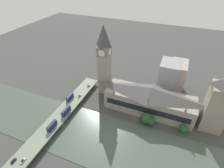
{
  "coord_description": "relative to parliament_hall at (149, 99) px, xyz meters",
  "views": [
    {
      "loc": [
        -111.35,
        -21.78,
        118.31
      ],
      "look_at": [
        19.73,
        31.0,
        17.24
      ],
      "focal_mm": 28.0,
      "sensor_mm": 36.0,
      "label": 1
    }
  ],
  "objects": [
    {
      "name": "parliament_hall",
      "position": [
        0.0,
        0.0,
        0.0
      ],
      "size": [
        24.86,
        80.84,
        26.44
      ],
      "color": "gray",
      "rests_on": "ground_plane"
    },
    {
      "name": "car_northbound_mid",
      "position": [
        -87.72,
        67.82,
        -7.24
      ],
      "size": [
        4.13,
        1.78,
        1.26
      ],
      "color": "silver",
      "rests_on": "road_bridge"
    },
    {
      "name": "city_block_center",
      "position": [
        40.7,
        -19.53,
        4.04
      ],
      "size": [
        25.75,
        15.74,
        34.32
      ],
      "color": "#A39E93",
      "rests_on": "ground_plane"
    },
    {
      "name": "victoria_tower",
      "position": [
        0.06,
        -53.07,
        12.04
      ],
      "size": [
        17.3,
        17.3,
        54.31
      ],
      "color": "gray",
      "rests_on": "ground_plane"
    },
    {
      "name": "tree_embankment_mid",
      "position": [
        -17.4,
        -1.82,
        -6.82
      ],
      "size": [
        9.75,
        9.75,
        11.18
      ],
      "color": "brown",
      "rests_on": "ground_plane"
    },
    {
      "name": "car_southbound_tail",
      "position": [
        -90.11,
        73.85,
        -7.22
      ],
      "size": [
        4.05,
        1.87,
        1.29
      ],
      "color": "black",
      "rests_on": "road_bridge"
    },
    {
      "name": "road_bridge",
      "position": [
        -47.13,
        70.52,
        -8.9
      ],
      "size": [
        135.74,
        14.74,
        5.23
      ],
      "color": "#5D6A59",
      "rests_on": "ground_plane"
    },
    {
      "name": "city_block_west",
      "position": [
        38.48,
        -11.56,
        4.19
      ],
      "size": [
        25.07,
        19.89,
        34.61
      ],
      "color": "#939399",
      "rests_on": "ground_plane"
    },
    {
      "name": "double_decker_bus_rear",
      "position": [
        -36.99,
        66.74,
        -5.07
      ],
      "size": [
        11.6,
        2.6,
        5.1
      ],
      "color": "navy",
      "rests_on": "road_bridge"
    },
    {
      "name": "tree_embankment_far",
      "position": [
        -16.58,
        -32.76,
        -7.94
      ],
      "size": [
        6.91,
        6.91,
        8.65
      ],
      "color": "brown",
      "rests_on": "ground_plane"
    },
    {
      "name": "ground_plane",
      "position": [
        -15.2,
        8.0,
        -13.12
      ],
      "size": [
        600.0,
        600.0,
        0.0
      ],
      "primitive_type": "plane",
      "color": "#424442"
    },
    {
      "name": "tree_embankment_near",
      "position": [
        -18.5,
        -5.79,
        -7.67
      ],
      "size": [
        6.96,
        6.96,
        8.94
      ],
      "color": "brown",
      "rests_on": "ground_plane"
    },
    {
      "name": "car_southbound_lead",
      "position": [
        -12.62,
        67.64,
        -7.17
      ],
      "size": [
        4.62,
        1.83,
        1.4
      ],
      "color": "gold",
      "rests_on": "road_bridge"
    },
    {
      "name": "car_northbound_tail",
      "position": [
        6.72,
        67.62,
        -7.14
      ],
      "size": [
        4.59,
        1.81,
        1.52
      ],
      "color": "slate",
      "rests_on": "road_bridge"
    },
    {
      "name": "river_water",
      "position": [
        -47.13,
        8.0,
        -12.97
      ],
      "size": [
        51.87,
        360.0,
        0.3
      ],
      "primitive_type": "cube",
      "color": "#47564C",
      "rests_on": "ground_plane"
    },
    {
      "name": "double_decker_bus_lead",
      "position": [
        -19.31,
        74.25,
        -5.26
      ],
      "size": [
        10.26,
        2.62,
        4.76
      ],
      "color": "navy",
      "rests_on": "road_bridge"
    },
    {
      "name": "double_decker_bus_mid",
      "position": [
        -55.73,
        67.77,
        -5.28
      ],
      "size": [
        10.77,
        2.58,
        4.73
      ],
      "color": "navy",
      "rests_on": "road_bridge"
    },
    {
      "name": "clock_tower",
      "position": [
        11.24,
        49.78,
        25.45
      ],
      "size": [
        11.92,
        11.92,
        73.19
      ],
      "color": "gray",
      "rests_on": "ground_plane"
    }
  ]
}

